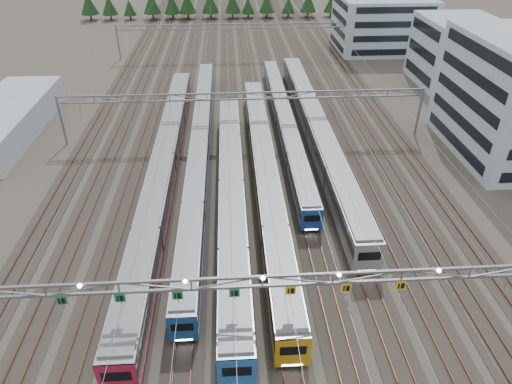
{
  "coord_description": "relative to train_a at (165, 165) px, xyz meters",
  "views": [
    {
      "loc": [
        -2.12,
        -26.25,
        32.73
      ],
      "look_at": [
        0.63,
        18.86,
        3.5
      ],
      "focal_mm": 32.0,
      "sensor_mm": 36.0,
      "label": 1
    }
  ],
  "objects": [
    {
      "name": "gantry_mid",
      "position": [
        11.25,
        11.59,
        4.13
      ],
      "size": [
        56.36,
        0.36,
        8.0
      ],
      "color": "slate",
      "rests_on": "ground"
    },
    {
      "name": "depot_bldg_north",
      "position": [
        47.78,
        61.59,
        4.08
      ],
      "size": [
        22.0,
        18.0,
        12.67
      ],
      "primitive_type": "cube",
      "color": "#A8BAC9",
      "rests_on": "ground"
    },
    {
      "name": "train_b",
      "position": [
        4.5,
        6.11,
        -0.31
      ],
      "size": [
        2.6,
        68.98,
        3.38
      ],
      "color": "black",
      "rests_on": "ground"
    },
    {
      "name": "west_shed",
      "position": [
        -27.39,
        16.25,
        0.04
      ],
      "size": [
        10.0,
        30.0,
        4.59
      ],
      "primitive_type": "cube",
      "color": "#A8BAC9",
      "rests_on": "ground"
    },
    {
      "name": "treeline",
      "position": [
        4.05,
        99.32,
        1.98
      ],
      "size": [
        81.2,
        5.6,
        7.02
      ],
      "color": "#332114",
      "rests_on": "ground"
    },
    {
      "name": "track_bed",
      "position": [
        11.25,
        71.59,
        -0.76
      ],
      "size": [
        54.0,
        260.0,
        5.42
      ],
      "color": "#2D2823",
      "rests_on": "ground"
    },
    {
      "name": "gantry_near",
      "position": [
        11.2,
        -28.52,
        4.83
      ],
      "size": [
        56.36,
        0.61,
        8.08
      ],
      "color": "slate",
      "rests_on": "ground"
    },
    {
      "name": "train_f",
      "position": [
        22.5,
        10.08,
        0.05
      ],
      "size": [
        3.15,
        62.02,
        4.11
      ],
      "color": "black",
      "rests_on": "ground"
    },
    {
      "name": "train_d",
      "position": [
        13.5,
        -2.0,
        -0.09
      ],
      "size": [
        2.93,
        59.0,
        3.82
      ],
      "color": "black",
      "rests_on": "ground"
    },
    {
      "name": "train_e",
      "position": [
        18.0,
        14.13,
        -0.35
      ],
      "size": [
        2.54,
        55.48,
        3.31
      ],
      "color": "black",
      "rests_on": "ground"
    },
    {
      "name": "ground",
      "position": [
        11.25,
        -28.41,
        -2.25
      ],
      "size": [
        400.0,
        400.0,
        0.0
      ],
      "primitive_type": "plane",
      "color": "#47423A",
      "rests_on": "ground"
    },
    {
      "name": "train_a",
      "position": [
        0.0,
        0.0,
        0.0
      ],
      "size": [
        3.07,
        66.16,
        4.0
      ],
      "color": "black",
      "rests_on": "ground"
    },
    {
      "name": "gantry_far",
      "position": [
        11.25,
        56.59,
        4.13
      ],
      "size": [
        56.36,
        0.36,
        8.0
      ],
      "color": "slate",
      "rests_on": "ground"
    },
    {
      "name": "depot_bldg_mid",
      "position": [
        55.11,
        35.59,
        4.26
      ],
      "size": [
        14.0,
        16.0,
        13.02
      ],
      "primitive_type": "cube",
      "color": "#A8BAC9",
      "rests_on": "ground"
    },
    {
      "name": "train_c",
      "position": [
        9.0,
        -7.46,
        -0.01
      ],
      "size": [
        3.06,
        51.46,
        3.99
      ],
      "color": "black",
      "rests_on": "ground"
    }
  ]
}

